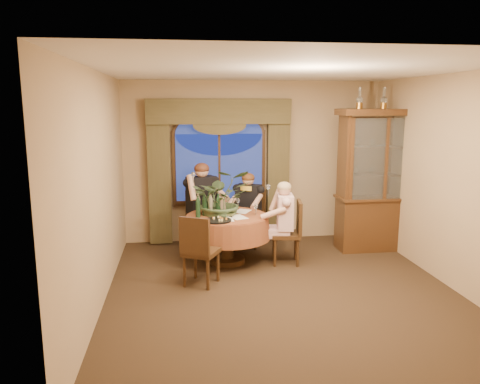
{
  "coord_description": "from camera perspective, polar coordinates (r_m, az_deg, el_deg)",
  "views": [
    {
      "loc": [
        -1.3,
        -5.6,
        2.4
      ],
      "look_at": [
        -0.39,
        1.25,
        1.1
      ],
      "focal_mm": 35.0,
      "sensor_mm": 36.0,
      "label": 1
    }
  ],
  "objects": [
    {
      "name": "centerpiece_plant",
      "position": [
        7.09,
        -2.24,
        2.05
      ],
      "size": [
        0.9,
        1.0,
        0.78
      ],
      "primitive_type": "imported",
      "color": "#384F2F",
      "rests_on": "dining_table"
    },
    {
      "name": "person_pink",
      "position": [
        7.13,
        5.5,
        -3.74
      ],
      "size": [
        0.48,
        0.51,
        1.27
      ],
      "primitive_type": null,
      "rotation": [
        0.0,
        0.0,
        1.43
      ],
      "color": "beige",
      "rests_on": "floor"
    },
    {
      "name": "wine_glass_person_back",
      "position": [
        7.44,
        -3.3,
        -1.47
      ],
      "size": [
        0.07,
        0.07,
        0.18
      ],
      "primitive_type": null,
      "color": "silver",
      "rests_on": "dining_table"
    },
    {
      "name": "wine_bottle_0",
      "position": [
        7.01,
        -2.68,
        -1.59
      ],
      "size": [
        0.07,
        0.07,
        0.33
      ],
      "primitive_type": "cylinder",
      "color": "black",
      "rests_on": "dining_table"
    },
    {
      "name": "chair_right",
      "position": [
        7.16,
        5.61,
        -4.96
      ],
      "size": [
        0.48,
        0.48,
        0.96
      ],
      "primitive_type": "cube",
      "rotation": [
        0.0,
        0.0,
        1.41
      ],
      "color": "black",
      "rests_on": "floor"
    },
    {
      "name": "arched_transom",
      "position": [
        8.07,
        -2.58,
        8.37
      ],
      "size": [
        1.6,
        0.06,
        0.44
      ],
      "primitive_type": null,
      "color": "navy",
      "rests_on": "wall_back"
    },
    {
      "name": "chair_back",
      "position": [
        7.94,
        -4.61,
        -3.39
      ],
      "size": [
        0.55,
        0.55,
        0.96
      ],
      "primitive_type": "cube",
      "rotation": [
        0.0,
        0.0,
        -2.76
      ],
      "color": "black",
      "rests_on": "floor"
    },
    {
      "name": "dining_table",
      "position": [
        7.18,
        -1.59,
        -5.73
      ],
      "size": [
        1.49,
        1.49,
        0.75
      ],
      "primitive_type": "cylinder",
      "rotation": [
        0.0,
        0.0,
        0.13
      ],
      "color": "maroon",
      "rests_on": "floor"
    },
    {
      "name": "ceiling",
      "position": [
        5.77,
        5.68,
        14.58
      ],
      "size": [
        5.0,
        5.0,
        0.0
      ],
      "primitive_type": "plane",
      "rotation": [
        3.14,
        0.0,
        0.0
      ],
      "color": "white",
      "rests_on": "wall_back"
    },
    {
      "name": "chair_back_right",
      "position": [
        7.98,
        1.2,
        -3.27
      ],
      "size": [
        0.57,
        0.57,
        0.96
      ],
      "primitive_type": "cube",
      "rotation": [
        0.0,
        0.0,
        -3.67
      ],
      "color": "black",
      "rests_on": "floor"
    },
    {
      "name": "window",
      "position": [
        8.14,
        -2.54,
        2.87
      ],
      "size": [
        1.62,
        0.1,
        1.32
      ],
      "primitive_type": null,
      "color": "navy",
      "rests_on": "wall_back"
    },
    {
      "name": "oil_lamp_right",
      "position": [
        8.12,
        19.78,
        10.72
      ],
      "size": [
        0.11,
        0.11,
        0.34
      ],
      "primitive_type": null,
      "color": "#A5722D",
      "rests_on": "china_cabinet"
    },
    {
      "name": "wine_bottle_2",
      "position": [
        7.04,
        -4.36,
        -1.56
      ],
      "size": [
        0.07,
        0.07,
        0.33
      ],
      "primitive_type": "cylinder",
      "color": "black",
      "rests_on": "dining_table"
    },
    {
      "name": "drapery_right",
      "position": [
        8.26,
        4.64,
        2.12
      ],
      "size": [
        0.38,
        0.14,
        2.32
      ],
      "primitive_type": "cube",
      "color": "#3F381E",
      "rests_on": "floor"
    },
    {
      "name": "wall_right",
      "position": [
        6.71,
        24.52,
        1.11
      ],
      "size": [
        0.0,
        5.0,
        5.0
      ],
      "primitive_type": "plane",
      "rotation": [
        1.57,
        0.0,
        -1.57
      ],
      "color": "#9E815D",
      "rests_on": "ground"
    },
    {
      "name": "person_scarf",
      "position": [
        7.92,
        1.04,
        -2.2
      ],
      "size": [
        0.61,
        0.59,
        1.28
      ],
      "primitive_type": null,
      "rotation": [
        0.0,
        0.0,
        -3.66
      ],
      "color": "black",
      "rests_on": "floor"
    },
    {
      "name": "wine_bottle_5",
      "position": [
        7.09,
        -5.12,
        -1.48
      ],
      "size": [
        0.07,
        0.07,
        0.33
      ],
      "primitive_type": "cylinder",
      "color": "tan",
      "rests_on": "dining_table"
    },
    {
      "name": "olive_bowl",
      "position": [
        7.0,
        -1.29,
        -2.76
      ],
      "size": [
        0.17,
        0.17,
        0.05
      ],
      "primitive_type": "imported",
      "color": "#4C5329",
      "rests_on": "dining_table"
    },
    {
      "name": "person_back",
      "position": [
        7.81,
        -4.7,
        -1.72
      ],
      "size": [
        0.67,
        0.65,
        1.46
      ],
      "primitive_type": null,
      "rotation": [
        0.0,
        0.0,
        -2.72
      ],
      "color": "black",
      "rests_on": "floor"
    },
    {
      "name": "wall_back",
      "position": [
        8.27,
        1.57,
        3.7
      ],
      "size": [
        4.5,
        0.0,
        4.5
      ],
      "primitive_type": "plane",
      "rotation": [
        1.57,
        0.0,
        0.0
      ],
      "color": "#9E815D",
      "rests_on": "ground"
    },
    {
      "name": "floor",
      "position": [
        6.23,
        5.2,
        -12.04
      ],
      "size": [
        5.0,
        5.0,
        0.0
      ],
      "primitive_type": "plane",
      "color": "black",
      "rests_on": "ground"
    },
    {
      "name": "china_cabinet",
      "position": [
        8.04,
        16.62,
        1.35
      ],
      "size": [
        1.44,
        0.57,
        2.33
      ],
      "primitive_type": "cube",
      "color": "#382113",
      "rests_on": "floor"
    },
    {
      "name": "swag_valance",
      "position": [
        7.99,
        -2.54,
        9.78
      ],
      "size": [
        2.45,
        0.16,
        0.42
      ],
      "primitive_type": null,
      "color": "#3F381E",
      "rests_on": "wall_back"
    },
    {
      "name": "tasting_paper_1",
      "position": [
        7.31,
        0.31,
        -2.36
      ],
      "size": [
        0.33,
        0.36,
        0.0
      ],
      "primitive_type": "cube",
      "rotation": [
        0.0,
        0.0,
        -0.51
      ],
      "color": "white",
      "rests_on": "dining_table"
    },
    {
      "name": "tasting_paper_0",
      "position": [
        6.94,
        -0.24,
        -3.08
      ],
      "size": [
        0.3,
        0.35,
        0.0
      ],
      "primitive_type": "cube",
      "rotation": [
        0.0,
        0.0,
        0.34
      ],
      "color": "white",
      "rests_on": "dining_table"
    },
    {
      "name": "cheese_platter",
      "position": [
        6.72,
        -2.71,
        -3.47
      ],
      "size": [
        0.39,
        0.39,
        0.02
      ],
      "primitive_type": "cylinder",
      "color": "black",
      "rests_on": "dining_table"
    },
    {
      "name": "wine_bottle_3",
      "position": [
        6.92,
        -5.15,
        -1.8
      ],
      "size": [
        0.07,
        0.07,
        0.33
      ],
      "primitive_type": "cylinder",
      "color": "black",
      "rests_on": "dining_table"
    },
    {
      "name": "stoneware_vase",
      "position": [
        7.19,
        -2.26,
        -1.58
      ],
      "size": [
        0.14,
        0.14,
        0.26
      ],
      "primitive_type": null,
      "color": "#9A765F",
      "rests_on": "dining_table"
    },
    {
      "name": "wine_bottle_4",
      "position": [
        7.11,
        -3.62,
        -1.43
      ],
      "size": [
        0.07,
        0.07,
        0.33
      ],
      "primitive_type": "cylinder",
      "color": "tan",
      "rests_on": "dining_table"
    },
    {
      "name": "oil_lamp_center",
      "position": [
        7.95,
        17.14,
        10.88
      ],
      "size": [
        0.11,
        0.11,
        0.34
      ],
      "primitive_type": null,
      "color": "#A5722D",
      "rests_on": "china_cabinet"
    },
    {
      "name": "oil_lamp_left",
      "position": [
        7.79,
        14.38,
        11.03
      ],
      "size": [
        0.11,
        0.11,
        0.34
      ],
      "primitive_type": null,
      "color": "#A5722D",
      "rests_on": "china_cabinet"
    },
    {
      "name": "chair_front_left",
      "position": [
        6.33,
        -4.76,
        -7.05
      ],
      "size": [
        0.57,
        0.57,
        0.96
      ],
      "primitive_type": "cube",
      "rotation": [
        0.0,
        0.0,
        -0.48
      ],
      "color": "black",
      "rests_on": "floor"
    },
    {
      "name": "wine_glass_person_pink",
      "position": [
        7.06,
        1.95,
        -2.12
      ],
      "size": [
        0.07,
        0.07,
        0.18
      ],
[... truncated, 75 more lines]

